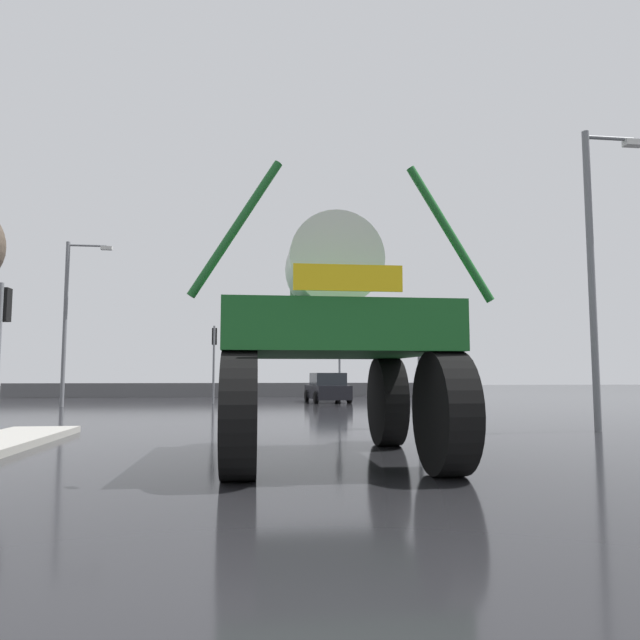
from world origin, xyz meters
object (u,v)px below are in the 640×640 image
streetlight_near_right (595,262)px  streetlight_far_left (69,313)px  traffic_signal_near_left (2,323)px  oversize_sprayer (328,342)px  traffic_signal_near_right (417,334)px  sedan_ahead (327,388)px  traffic_signal_far_left (339,347)px  traffic_signal_far_right (214,347)px

streetlight_near_right → streetlight_far_left: streetlight_near_right is taller
traffic_signal_near_left → streetlight_far_left: size_ratio=0.49×
oversize_sprayer → traffic_signal_near_right: oversize_sprayer is taller
traffic_signal_near_left → streetlight_far_left: streetlight_far_left is taller
sedan_ahead → streetlight_far_left: streetlight_far_left is taller
streetlight_near_right → traffic_signal_near_left: bearing=174.8°
oversize_sprayer → streetlight_far_left: 20.12m
traffic_signal_far_left → streetlight_near_right: (4.19, -15.95, 1.46)m
traffic_signal_far_left → traffic_signal_near_left: bearing=-126.3°
sedan_ahead → streetlight_far_left: (-12.18, -2.93, 3.48)m
traffic_signal_far_left → streetlight_near_right: 16.55m
traffic_signal_near_right → traffic_signal_far_left: (0.15, 14.58, 0.34)m
traffic_signal_far_left → streetlight_near_right: size_ratio=0.50×
traffic_signal_near_left → traffic_signal_near_right: bearing=0.0°
traffic_signal_near_left → streetlight_far_left: bearing=99.4°
traffic_signal_near_left → traffic_signal_near_right: (10.55, 0.00, -0.16)m
oversize_sprayer → traffic_signal_far_left: size_ratio=1.36×
oversize_sprayer → traffic_signal_near_left: bearing=53.9°
traffic_signal_far_left → streetlight_far_left: bearing=-169.4°
oversize_sprayer → sedan_ahead: bearing=-7.4°
streetlight_near_right → sedan_ahead: bearing=106.0°
sedan_ahead → traffic_signal_far_left: (0.54, -0.56, 2.14)m
streetlight_far_left → traffic_signal_far_left: bearing=10.6°
traffic_signal_far_left → streetlight_far_left: size_ratio=0.52×
traffic_signal_far_left → streetlight_near_right: streetlight_near_right is taller
oversize_sprayer → streetlight_near_right: bearing=-61.2°
traffic_signal_far_left → traffic_signal_far_right: 6.36m
oversize_sprayer → traffic_signal_near_right: bearing=-30.0°
traffic_signal_near_left → sedan_ahead: bearing=56.1°
traffic_signal_near_right → traffic_signal_far_left: traffic_signal_far_left is taller
traffic_signal_near_left → streetlight_far_left: 12.47m
traffic_signal_near_right → streetlight_near_right: 4.89m
sedan_ahead → streetlight_near_right: (4.73, -16.51, 3.60)m
traffic_signal_far_right → streetlight_far_left: bearing=-159.5°
sedan_ahead → traffic_signal_near_right: bearing=177.3°
traffic_signal_far_left → oversize_sprayer: bearing=-99.4°
traffic_signal_near_left → traffic_signal_far_left: size_ratio=0.94×
traffic_signal_far_right → streetlight_far_left: streetlight_far_left is taller
traffic_signal_near_right → streetlight_far_left: 17.60m
traffic_signal_near_right → traffic_signal_far_right: size_ratio=0.89×
sedan_ahead → streetlight_far_left: size_ratio=0.56×
sedan_ahead → traffic_signal_near_left: traffic_signal_near_left is taller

